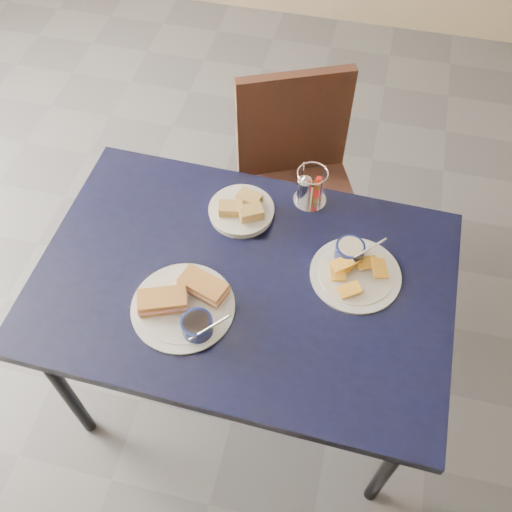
% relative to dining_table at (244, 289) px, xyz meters
% --- Properties ---
extents(ground, '(6.00, 6.00, 0.00)m').
position_rel_dining_table_xyz_m(ground, '(-0.01, 0.12, -0.69)').
color(ground, '#4B4B50').
rests_on(ground, ground).
extents(dining_table, '(1.28, 0.87, 0.75)m').
position_rel_dining_table_xyz_m(dining_table, '(0.00, 0.00, 0.00)').
color(dining_table, black).
rests_on(dining_table, ground).
extents(chair_far, '(0.57, 0.58, 0.93)m').
position_rel_dining_table_xyz_m(chair_far, '(0.08, 0.67, -0.15)').
color(chair_far, '#321810').
rests_on(chair_far, ground).
extents(sandwich_plate, '(0.32, 0.30, 0.12)m').
position_rel_dining_table_xyz_m(sandwich_plate, '(-0.14, -0.14, 0.09)').
color(sandwich_plate, white).
rests_on(sandwich_plate, dining_table).
extents(plantain_plate, '(0.28, 0.28, 0.12)m').
position_rel_dining_table_xyz_m(plantain_plate, '(0.32, 0.11, 0.08)').
color(plantain_plate, white).
rests_on(plantain_plate, dining_table).
extents(bread_basket, '(0.21, 0.21, 0.07)m').
position_rel_dining_table_xyz_m(bread_basket, '(-0.06, 0.24, 0.08)').
color(bread_basket, white).
rests_on(bread_basket, dining_table).
extents(condiment_caddy, '(0.11, 0.11, 0.14)m').
position_rel_dining_table_xyz_m(condiment_caddy, '(0.14, 0.35, 0.12)').
color(condiment_caddy, silver).
rests_on(condiment_caddy, dining_table).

